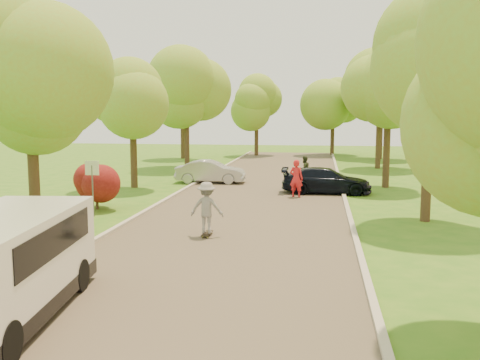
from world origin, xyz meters
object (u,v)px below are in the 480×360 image
Objects in this scene: person_striped at (296,179)px; street_sign at (92,177)px; person_olive at (304,169)px; longboard at (207,233)px; skateboarder at (207,208)px; silver_sedan at (210,172)px; dark_sedan at (326,181)px.

street_sign is at bearing 55.82° from person_striped.
person_striped is (7.59, 5.92, -0.66)m from street_sign.
longboard is at bearing 39.19° from person_olive.
skateboarder is at bearing -27.18° from street_sign.
street_sign reaches higher than person_olive.
street_sign is 2.51× the size of longboard.
skateboarder is (2.57, -12.98, 0.30)m from silver_sedan.
person_olive is (-1.22, 4.10, 0.12)m from dark_sedan.
silver_sedan is 4.56× the size of longboard.
skateboarder is (-3.95, -9.97, 0.31)m from dark_sedan.
skateboarder is at bearing 157.29° from dark_sedan.
street_sign reaches higher than skateboarder.
skateboarder reaches higher than longboard.
dark_sedan is 2.91× the size of person_olive.
person_striped is at bearing -132.93° from silver_sedan.
person_olive is (2.73, 14.07, 0.67)m from longboard.
street_sign reaches higher than longboard.
person_olive is at bearing -100.42° from longboard.
street_sign is 13.89m from person_olive.
person_striped reaches higher than person_olive.
street_sign is 9.64m from person_striped.
silver_sedan is 0.89× the size of dark_sedan.
dark_sedan is 4.28m from person_olive.
longboard is 0.57× the size of person_olive.
silver_sedan is 2.34× the size of skateboarder.
street_sign is at bearing 128.13° from dark_sedan.
dark_sedan is 2.05m from person_striped.
silver_sedan is 7.18m from dark_sedan.
person_olive is (2.73, 14.07, -0.19)m from skateboarder.
longboard is at bearing -62.88° from skateboarder.
silver_sedan is 6.77m from person_striped.
dark_sedan reaches higher than longboard.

